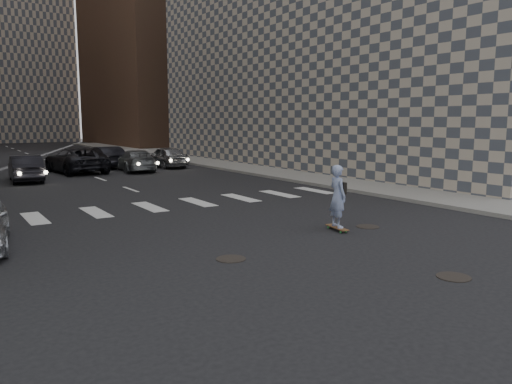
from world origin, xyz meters
TOP-DOWN VIEW (x-y plane):
  - ground at (0.00, 0.00)m, footprint 160.00×160.00m
  - sidewalk_right at (14.50, 20.00)m, footprint 13.00×80.00m
  - building_right at (18.49, 18.49)m, footprint 15.00×33.00m
  - tower_right at (20.00, 55.00)m, footprint 18.00×24.00m
  - manhole_a at (1.20, -2.50)m, footprint 0.70×0.70m
  - manhole_b at (-2.00, 1.20)m, footprint 0.70×0.70m
  - manhole_c at (3.30, 2.00)m, footprint 0.70×0.70m
  - skateboarder at (2.18, 2.15)m, footprint 0.56×1.01m
  - traffic_car_a at (-3.61, 20.00)m, footprint 1.74×4.31m
  - traffic_car_b at (3.10, 22.00)m, footprint 2.42×4.82m
  - traffic_car_c at (-0.29, 23.17)m, footprint 3.07×5.70m
  - traffic_car_d at (5.74, 23.35)m, footprint 1.92×4.29m
  - traffic_car_e at (2.15, 25.32)m, footprint 1.93×4.51m

SIDE VIEW (x-z plane):
  - ground at x=0.00m, z-range 0.00..0.00m
  - manhole_a at x=1.20m, z-range 0.00..0.02m
  - manhole_b at x=-2.00m, z-range 0.00..0.02m
  - manhole_c at x=3.30m, z-range 0.00..0.02m
  - sidewalk_right at x=14.50m, z-range 0.00..0.15m
  - traffic_car_b at x=3.10m, z-range 0.00..1.34m
  - traffic_car_a at x=-3.61m, z-range 0.00..1.39m
  - traffic_car_d at x=5.74m, z-range 0.00..1.43m
  - traffic_car_e at x=2.15m, z-range 0.00..1.45m
  - traffic_car_c at x=-0.29m, z-range 0.00..1.52m
  - skateboarder at x=2.18m, z-range 0.05..1.99m
  - building_right at x=18.49m, z-range -0.02..21.98m
  - tower_right at x=20.00m, z-range 0.00..36.00m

